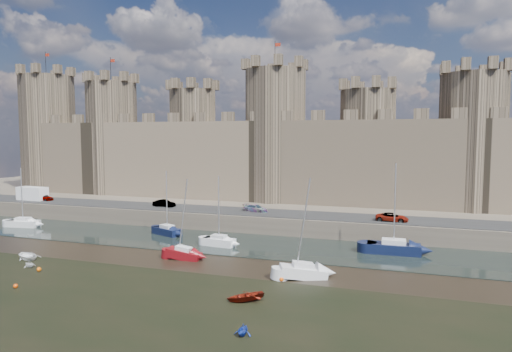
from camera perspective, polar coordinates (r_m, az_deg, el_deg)
The scene contains 24 objects.
ground at distance 41.32m, azimuth -20.22°, elevation -15.00°, with size 160.00×160.00×0.00m, color black.
seaweed_patch at distance 37.17m, azimuth -26.28°, elevation -17.51°, with size 70.00×34.00×0.01m, color black.
water_channel at distance 61.06m, azimuth -5.87°, elevation -8.15°, with size 160.00×12.00×0.08m, color black.
quay at distance 94.28m, azimuth 3.19°, elevation -2.71°, with size 160.00×60.00×2.50m, color #4C443A.
road at distance 69.62m, azimuth -2.48°, elevation -4.39°, with size 160.00×7.00×0.10m, color black.
castle at distance 82.13m, azimuth 0.58°, elevation 3.45°, with size 108.50×11.00×29.00m.
car_0 at distance 88.85m, azimuth -24.98°, elevation -2.44°, with size 1.45×3.61×1.23m, color gray.
car_1 at distance 74.91m, azimuth -11.41°, elevation -3.38°, with size 1.29×3.69×1.22m, color gray.
car_2 at distance 68.78m, azimuth -0.04°, elevation -4.06°, with size 1.59×3.91×1.13m, color gray.
car_3 at distance 63.76m, azimuth 16.64°, elevation -4.97°, with size 1.96×4.26×1.18m, color gray.
van at distance 90.27m, azimuth -26.16°, elevation -2.00°, with size 5.48×2.19×2.39m, color white.
sailboat_0 at distance 78.62m, azimuth -27.10°, elevation -5.20°, with size 5.05×2.60×9.01m.
sailboat_1 at distance 65.63m, azimuth -11.04°, elevation -6.66°, with size 4.83×3.37×9.02m.
sailboat_2 at distance 58.34m, azimuth -4.65°, elevation -8.06°, with size 4.26×2.02×8.89m.
sailboat_3 at distance 56.89m, azimuth 16.83°, elevation -8.52°, with size 6.18×2.58×10.70m.
sailboat_4 at distance 53.01m, azimuth -9.02°, elevation -9.50°, with size 3.97×1.64×9.19m.
sailboat_5 at distance 45.91m, azimuth 5.91°, elevation -11.72°, with size 4.94×3.53×9.96m.
dinghy_3 at distance 54.86m, azimuth -26.46°, elevation -9.81°, with size 1.26×0.77×1.46m, color white.
dinghy_4 at distance 39.89m, azimuth -1.39°, elevation -14.91°, with size 2.28×0.66×3.19m, color maroon.
dinghy_5 at distance 33.70m, azimuth -1.67°, elevation -18.66°, with size 1.29×0.79×1.50m, color #152F96.
dinghy_6 at distance 58.81m, azimuth -26.72°, elevation -8.87°, with size 2.38×0.69×3.33m, color white.
buoy_0 at distance 48.31m, azimuth -27.85°, elevation -12.07°, with size 0.43×0.43×0.43m, color #E04609.
buoy_1 at distance 52.89m, azimuth -25.50°, elevation -10.49°, with size 0.45×0.45×0.45m, color #E45E0A.
buoy_3 at distance 44.89m, azimuth 3.19°, elevation -12.76°, with size 0.45×0.45×0.45m, color #F7580B.
Camera 1 is at (24.61, -30.12, 13.94)m, focal length 32.00 mm.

